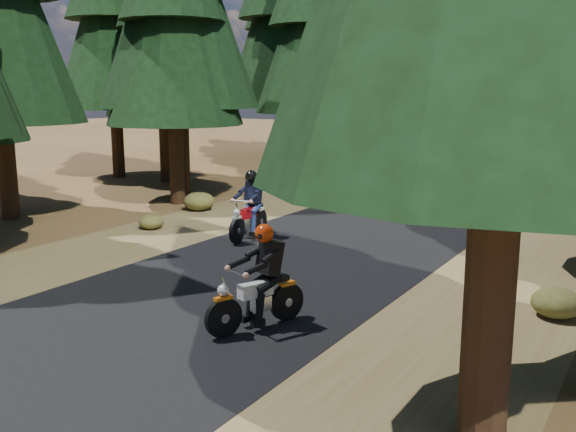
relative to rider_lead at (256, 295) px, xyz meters
The scene contains 7 objects.
ground 2.73m from the rider_lead, 127.12° to the left, with size 120.00×120.00×0.00m, color #4A361A.
road 7.33m from the rider_lead, 102.74° to the left, with size 6.00×100.00×0.01m, color black.
shoulder_l 9.47m from the rider_lead, 131.06° to the left, with size 3.20×100.00×0.01m, color brown.
shoulder_r 7.75m from the rider_lead, 67.27° to the left, with size 3.20×100.00×0.01m, color brown.
understory_shrubs 10.06m from the rider_lead, 87.12° to the left, with size 14.88×30.57×0.70m.
rider_lead is the anchor object (origin of this frame).
rider_follow 6.47m from the rider_lead, 125.88° to the left, with size 0.84×2.05×1.77m.
Camera 1 is at (7.20, -10.31, 3.84)m, focal length 40.00 mm.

